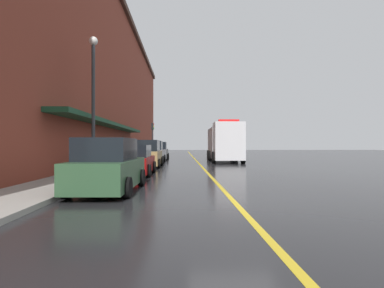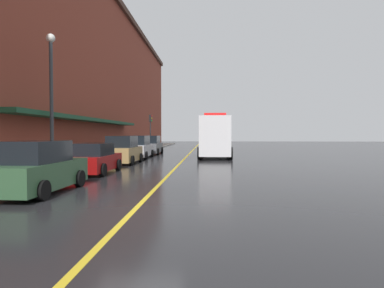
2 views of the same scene
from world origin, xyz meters
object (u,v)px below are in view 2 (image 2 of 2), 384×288
(parked_car_1, at_px, (93,159))
(parked_car_3, at_px, (138,148))
(parked_car_0, at_px, (37,169))
(street_lamp_left, at_px, (51,87))
(traffic_light_near, at_px, (150,125))
(parking_meter_1, at_px, (106,148))
(parked_car_2, at_px, (123,151))
(box_truck, at_px, (215,137))
(parking_meter_0, at_px, (94,149))
(parking_meter_2, at_px, (46,156))
(parked_car_4, at_px, (151,145))

(parked_car_1, distance_m, parked_car_3, 10.96)
(parked_car_0, distance_m, street_lamp_left, 6.62)
(street_lamp_left, distance_m, traffic_light_near, 24.65)
(parking_meter_1, bearing_deg, street_lamp_left, -95.04)
(parked_car_2, relative_size, parking_meter_1, 3.14)
(box_truck, distance_m, traffic_light_near, 14.03)
(parked_car_2, xyz_separation_m, parked_car_3, (-0.10, 5.26, 0.00))
(parked_car_1, distance_m, traffic_light_near, 24.33)
(parked_car_1, distance_m, parked_car_2, 5.69)
(parked_car_0, relative_size, traffic_light_near, 1.02)
(parked_car_0, distance_m, parked_car_2, 11.33)
(parking_meter_0, relative_size, street_lamp_left, 0.19)
(parking_meter_2, bearing_deg, box_truck, 61.94)
(parking_meter_0, relative_size, traffic_light_near, 0.31)
(parked_car_4, distance_m, box_truck, 7.56)
(box_truck, xyz_separation_m, traffic_light_near, (-7.85, 11.55, 1.39))
(parking_meter_2, bearing_deg, parked_car_1, 58.08)
(parked_car_4, xyz_separation_m, parking_meter_1, (-1.48, -10.12, 0.19))
(parked_car_2, bearing_deg, traffic_light_near, 4.79)
(parking_meter_0, xyz_separation_m, parking_meter_1, (0.00, 2.43, 0.00))
(parked_car_0, xyz_separation_m, traffic_light_near, (-1.35, 29.82, 2.31))
(parking_meter_2, bearing_deg, parked_car_3, 84.27)
(parked_car_1, xyz_separation_m, parking_meter_1, (-1.38, 6.38, 0.32))
(parked_car_3, distance_m, traffic_light_near, 13.47)
(parked_car_3, bearing_deg, street_lamp_left, 169.89)
(street_lamp_left, height_order, traffic_light_near, street_lamp_left)
(parked_car_0, relative_size, parked_car_3, 0.91)
(box_truck, xyz_separation_m, parking_meter_1, (-7.91, -6.25, -0.70))
(parked_car_4, bearing_deg, traffic_light_near, 10.00)
(parked_car_2, height_order, street_lamp_left, street_lamp_left)
(parking_meter_0, height_order, parking_meter_2, same)
(parked_car_2, distance_m, box_truck, 9.54)
(parked_car_2, height_order, box_truck, box_truck)
(parked_car_0, relative_size, parking_meter_1, 3.31)
(parked_car_4, relative_size, box_truck, 0.52)
(parked_car_4, distance_m, parking_meter_2, 18.77)
(parking_meter_1, distance_m, parking_meter_2, 8.59)
(parked_car_0, xyz_separation_m, parked_car_3, (-0.09, 16.60, 0.04))
(parked_car_4, height_order, traffic_light_near, traffic_light_near)
(street_lamp_left, xyz_separation_m, traffic_light_near, (0.66, 24.61, -1.24))
(parked_car_4, relative_size, street_lamp_left, 0.68)
(parked_car_1, bearing_deg, parked_car_0, -179.48)
(parked_car_2, bearing_deg, parked_car_3, 1.70)
(parking_meter_2, bearing_deg, street_lamp_left, 108.62)
(street_lamp_left, bearing_deg, traffic_light_near, 88.46)
(parked_car_1, distance_m, box_truck, 14.25)
(parked_car_1, bearing_deg, street_lamp_left, 102.53)
(parked_car_0, bearing_deg, parking_meter_1, 8.19)
(parked_car_2, distance_m, parked_car_4, 10.81)
(parked_car_2, bearing_deg, parking_meter_1, 64.89)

